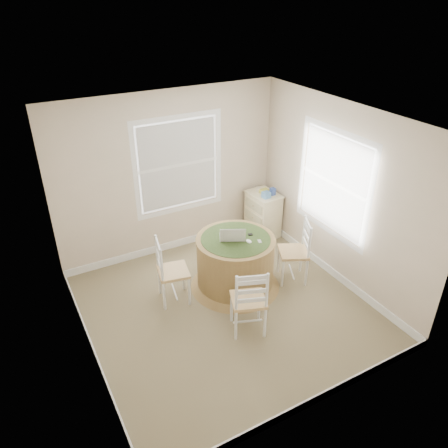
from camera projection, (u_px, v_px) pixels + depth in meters
room at (231, 217)px, 5.52m from camera, size 3.64×3.64×2.64m
round_table at (235, 261)px, 6.21m from camera, size 1.29×1.29×0.80m
chair_left at (173, 271)px, 5.91m from camera, size 0.48×0.49×0.95m
chair_near at (248, 299)px, 5.39m from camera, size 0.53×0.52×0.95m
chair_right at (293, 252)px, 6.33m from camera, size 0.54×0.55×0.95m
laptop at (232, 237)px, 6.01m from camera, size 0.45×0.43×0.24m
mouse at (249, 241)px, 5.95m from camera, size 0.09×0.12×0.03m
phone at (260, 242)px, 5.96m from camera, size 0.07×0.10×0.02m
keys at (250, 235)px, 6.11m from camera, size 0.07×0.07×0.02m
corner_chest at (263, 214)px, 7.53m from camera, size 0.47×0.61×0.78m
tissue_box at (266, 195)px, 7.18m from camera, size 0.13×0.13×0.10m
box_yellow at (264, 191)px, 7.37m from camera, size 0.16×0.11×0.06m
box_blue at (273, 192)px, 7.28m from camera, size 0.08×0.08×0.12m
cup_cream at (258, 189)px, 7.38m from camera, size 0.07×0.07×0.09m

